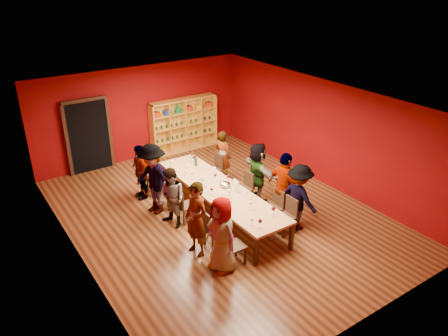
{
  "coord_description": "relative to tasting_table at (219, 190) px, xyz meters",
  "views": [
    {
      "loc": [
        -5.26,
        -8.06,
        5.83
      ],
      "look_at": [
        0.3,
        0.21,
        1.15
      ],
      "focal_mm": 35.0,
      "sensor_mm": 36.0,
      "label": 1
    }
  ],
  "objects": [
    {
      "name": "room_shell",
      "position": [
        0.0,
        0.0,
        0.8
      ],
      "size": [
        7.1,
        9.1,
        3.04
      ],
      "color": "#4E2B14",
      "rests_on": "ground"
    },
    {
      "name": "tasting_table",
      "position": [
        0.0,
        0.0,
        0.0
      ],
      "size": [
        1.1,
        4.5,
        0.75
      ],
      "color": "#B77C4C",
      "rests_on": "ground"
    },
    {
      "name": "doorway",
      "position": [
        -1.8,
        4.43,
        0.42
      ],
      "size": [
        1.4,
        0.17,
        2.3
      ],
      "color": "black",
      "rests_on": "ground"
    },
    {
      "name": "shelving_unit",
      "position": [
        1.4,
        4.32,
        0.28
      ],
      "size": [
        2.4,
        0.4,
        1.8
      ],
      "color": "gold",
      "rests_on": "ground"
    },
    {
      "name": "chair_person_left_0",
      "position": [
        -0.91,
        -1.85,
        -0.2
      ],
      "size": [
        0.42,
        0.42,
        0.89
      ],
      "color": "black",
      "rests_on": "ground"
    },
    {
      "name": "person_left_0",
      "position": [
        -1.15,
        -1.85,
        0.14
      ],
      "size": [
        0.52,
        0.85,
        1.67
      ],
      "primitive_type": "imported",
      "rotation": [
        0.0,
        0.0,
        -1.48
      ],
      "color": "pink",
      "rests_on": "ground"
    },
    {
      "name": "chair_person_left_1",
      "position": [
        -0.91,
        -1.1,
        -0.2
      ],
      "size": [
        0.42,
        0.42,
        0.89
      ],
      "color": "black",
      "rests_on": "ground"
    },
    {
      "name": "person_left_1",
      "position": [
        -1.3,
        -1.1,
        0.16
      ],
      "size": [
        0.56,
        0.7,
        1.72
      ],
      "primitive_type": "imported",
      "rotation": [
        0.0,
        0.0,
        -1.4
      ],
      "color": "beige",
      "rests_on": "ground"
    },
    {
      "name": "chair_person_left_2",
      "position": [
        -0.91,
        0.2,
        -0.2
      ],
      "size": [
        0.42,
        0.42,
        0.89
      ],
      "color": "black",
      "rests_on": "ground"
    },
    {
      "name": "person_left_2",
      "position": [
        -1.23,
        0.2,
        0.06
      ],
      "size": [
        0.54,
        0.8,
        1.51
      ],
      "primitive_type": "imported",
      "rotation": [
        0.0,
        0.0,
        -1.38
      ],
      "color": "#C7858C",
      "rests_on": "ground"
    },
    {
      "name": "chair_person_left_3",
      "position": [
        -0.91,
        1.04,
        -0.2
      ],
      "size": [
        0.42,
        0.42,
        0.89
      ],
      "color": "black",
      "rests_on": "ground"
    },
    {
      "name": "person_left_3",
      "position": [
        -1.3,
        1.04,
        0.24
      ],
      "size": [
        0.77,
        1.29,
        1.87
      ],
      "primitive_type": "imported",
      "rotation": [
        0.0,
        0.0,
        -1.34
      ],
      "color": "#4E4E53",
      "rests_on": "ground"
    },
    {
      "name": "chair_person_left_4",
      "position": [
        -0.91,
        1.95,
        -0.2
      ],
      "size": [
        0.42,
        0.42,
        0.89
      ],
      "color": "black",
      "rests_on": "ground"
    },
    {
      "name": "person_left_4",
      "position": [
        -1.24,
        1.95,
        0.07
      ],
      "size": [
        0.43,
        0.91,
        1.53
      ],
      "primitive_type": "imported",
      "rotation": [
        0.0,
        0.0,
        -1.55
      ],
      "color": "#4E4E53",
      "rests_on": "ground"
    },
    {
      "name": "chair_person_right_0",
      "position": [
        0.91,
        -1.56,
        -0.2
      ],
      "size": [
        0.42,
        0.42,
        0.89
      ],
      "color": "black",
      "rests_on": "ground"
    },
    {
      "name": "person_right_0",
      "position": [
        1.23,
        -1.56,
        0.13
      ],
      "size": [
        0.56,
        1.11,
        1.66
      ],
      "primitive_type": "imported",
      "rotation": [
        0.0,
        0.0,
        1.68
      ],
      "color": "#5879B6",
      "rests_on": "ground"
    },
    {
      "name": "chair_person_right_1",
      "position": [
        0.91,
        -1.09,
        -0.2
      ],
      "size": [
        0.42,
        0.42,
        0.89
      ],
      "color": "black",
      "rests_on": "ground"
    },
    {
      "name": "person_right_1",
      "position": [
        1.19,
        -1.09,
        0.2
      ],
      "size": [
        0.57,
        1.09,
        1.79
      ],
      "primitive_type": "imported",
      "rotation": [
        0.0,
        0.0,
        1.66
      ],
      "color": "silver",
      "rests_on": "ground"
    },
    {
      "name": "chair_person_right_2",
      "position": [
        0.91,
        0.12,
        -0.2
      ],
      "size": [
        0.42,
        0.42,
        0.89
      ],
      "color": "black",
      "rests_on": "ground"
    },
    {
      "name": "person_right_2",
      "position": [
        1.32,
        0.12,
        0.11
      ],
      "size": [
        0.56,
        1.54,
        1.62
      ],
      "primitive_type": "imported",
      "rotation": [
        0.0,
        0.0,
        1.48
      ],
      "color": "#BF808C",
      "rests_on": "ground"
    },
    {
      "name": "chair_person_right_4",
      "position": [
        0.91,
        1.57,
        -0.2
      ],
      "size": [
        0.42,
        0.42,
        0.89
      ],
      "color": "black",
      "rests_on": "ground"
    },
    {
      "name": "person_right_4",
      "position": [
        1.17,
        1.57,
        0.08
      ],
      "size": [
        0.55,
        0.66,
        1.55
      ],
      "primitive_type": "imported",
      "rotation": [
        0.0,
        0.0,
        1.84
      ],
      "color": "#515157",
      "rests_on": "ground"
    },
    {
      "name": "wine_glass_0",
      "position": [
        -0.38,
        0.03,
        0.19
      ],
      "size": [
        0.08,
        0.08,
        0.19
      ],
      "color": "white",
      "rests_on": "tasting_table"
    },
    {
      "name": "wine_glass_1",
      "position": [
        0.32,
        -0.75,
        0.19
      ],
      "size": [
        0.08,
        0.08,
        0.19
      ],
      "color": "white",
      "rests_on": "tasting_table"
    },
    {
      "name": "wine_glass_2",
      "position": [
        -0.15,
        1.33,
        0.18
      ],
      "size": [
        0.07,
        0.07,
        0.18
      ],
      "color": "white",
      "rests_on": "tasting_table"
    },
    {
      "name": "wine_glass_3",
      "position": [
        -0.36,
        1.03,
        0.19
      ],
      "size": [
        0.08,
        0.08,
        0.19
      ],
      "color": "white",
      "rests_on": "tasting_table"
    },
    {
      "name": "wine_glass_4",
      "position": [
        -0.34,
        -1.8,
        0.19
      ],
      "size": [
        0.07,
        0.07,
        0.19
      ],
      "color": "white",
      "rests_on": "tasting_table"
    },
    {
      "name": "wine_glass_5",
      "position": [
        -0.33,
        1.84,
        0.19
      ],
      "size": [
        0.07,
        0.07,
        0.19
      ],
      "color": "white",
      "rests_on": "tasting_table"
    },
    {
      "name": "wine_glass_6",
      "position": [
        0.3,
        0.94,
        0.18
      ],
      "size": [
        0.07,
        0.07,
        0.18
      ],
      "color": "white",
      "rests_on": "tasting_table"
    },
    {
      "name": "wine_glass_7",
      "position": [
        -0.26,
        0.86,
        0.2
      ],
      "size": [
        0.08,
        0.08,
        0.2
      ],
      "color": "white",
      "rests_on": "tasting_table"
    },
    {
      "name": "wine_glass_8",
      "position": [
        -0.26,
        -1.98,
        0.21
      ],
      "size": [
        0.09,
        0.09,
        0.22
      ],
      "color": "white",
      "rests_on": "tasting_table"
    },
    {
      "name": "wine_glass_9",
      "position": [
        0.17,
        0.43,
        0.19
      ],
      "size": [
        0.08,
        0.08,
        0.2
      ],
      "color": "white",
      "rests_on": "tasting_table"
    },
    {
      "name": "wine_glass_10",
      "position": [
        -0.3,
        -0.85,
        0.19
      ],
      "size": [
        0.08,
        0.08,
        0.19
      ],
      "color": "white",
      "rests_on": "tasting_table"
    },
    {
      "name": "wine_glass_11",
      "position": [
        0.36,
        1.95,
        0.2
      ],
      "size": [
        0.08,
        0.08,
        0.2
      ],
      "color": "white",
      "rests_on": "tasting_table"
    },
    {
      "name": "wine_glass_12",
      "position": [
        0.34,
        0.74,
        0.21
      ],
      "size": [
        0.09,
        0.09,
        0.22
      ],
      "color": "white",
      "rests_on": "tasting_table"
    },
    {
      "name": "wine_glass_13",
      "position": [
        0.38,
        0.16,
        0.2
      ],
      "size": [
        0.08,
        0.08,
        0.2
      ],
      "color": "white",
      "rests_on": "tasting_table"
    },
    {
      "name": "wine_glass_14",
      "position": [
        -0.38,
        1.78,
        0.2
      ],
      "size": [
        0.08,
        0.08,
        0.2
      ],
      "color": "white",
      "rests_on": "tasting_table"
    },
    {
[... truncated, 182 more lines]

